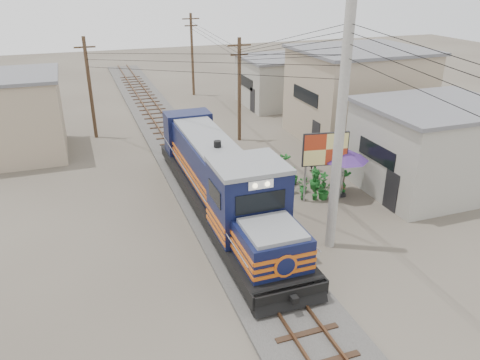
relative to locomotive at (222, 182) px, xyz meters
name	(u,v)px	position (x,y,z in m)	size (l,w,h in m)	color
ground	(250,254)	(0.00, -3.86, -1.71)	(120.00, 120.00, 0.00)	#473F35
ballast	(191,167)	(0.00, 6.14, -1.63)	(3.60, 70.00, 0.16)	#595651
track	(191,164)	(0.00, 6.14, -1.45)	(1.15, 70.00, 0.12)	#51331E
locomotive	(222,182)	(0.00, 0.00, 0.00)	(2.90, 15.77, 3.91)	black
utility_pole_main	(339,136)	(3.50, -4.36, 3.29)	(0.40, 0.40, 10.00)	#9E9B93
wooden_pole_mid	(239,88)	(4.50, 10.14, 1.97)	(1.60, 0.24, 7.00)	#4C3826
wooden_pole_far	(192,53)	(4.80, 24.14, 2.22)	(1.60, 0.24, 7.50)	#4C3826
wooden_pole_left	(90,86)	(-5.00, 14.14, 1.97)	(1.60, 0.24, 7.00)	#4C3826
power_lines	(190,43)	(-0.14, 4.64, 5.85)	(9.65, 19.00, 3.30)	black
shophouse_front	(433,147)	(11.50, -0.86, 0.65)	(7.35, 6.30, 4.70)	gray
shophouse_mid	(357,94)	(12.50, 8.14, 1.40)	(8.40, 7.35, 6.20)	gray
shophouse_back	(278,81)	(11.00, 18.14, 0.40)	(6.30, 6.30, 4.20)	gray
shophouse_left	(11,116)	(-10.00, 12.14, 0.90)	(6.30, 6.30, 5.20)	gray
billboard	(325,151)	(5.35, -0.28, 0.99)	(2.36, 0.50, 3.66)	#99999E
market_umbrella	(345,154)	(6.57, -0.21, 0.64)	(2.98, 2.98, 2.67)	black
vendor	(313,158)	(6.74, 3.35, -0.89)	(0.60, 0.39, 1.63)	black
plant_nursery	(307,181)	(5.20, 1.12, -1.24)	(3.51, 3.38, 1.12)	#18551C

